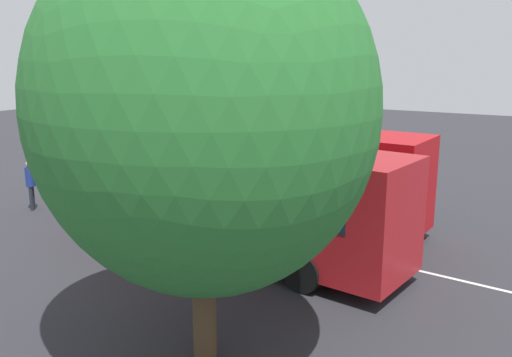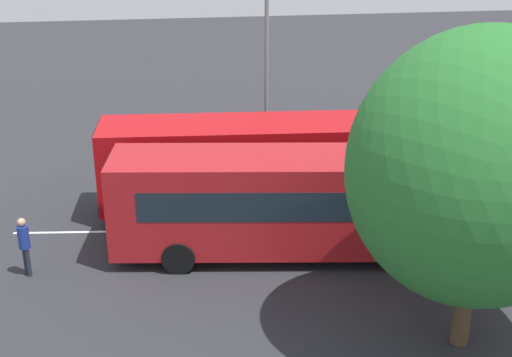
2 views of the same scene
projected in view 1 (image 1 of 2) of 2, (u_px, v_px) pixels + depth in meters
The scene contains 7 objects.
ground_plane at pixel (239, 229), 17.60m from camera, with size 78.74×78.74×0.00m, color #2B2B30.
bus_far_left at pixel (260, 167), 18.54m from camera, with size 11.34×3.09×3.17m.
bus_center_left at pixel (218, 189), 15.57m from camera, with size 11.41×3.76×3.17m.
pedestrian at pixel (30, 181), 19.47m from camera, with size 0.45×0.45×1.81m.
street_lamp at pixel (327, 73), 21.05m from camera, with size 0.41×2.68×8.28m.
depot_tree at pixel (200, 109), 9.21m from camera, with size 6.11×5.50×7.82m.
lane_stripe_outer_left at pixel (239, 228), 17.59m from camera, with size 17.11×0.12×0.01m, color silver.
Camera 1 is at (-8.95, 14.20, 5.55)m, focal length 38.28 mm.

